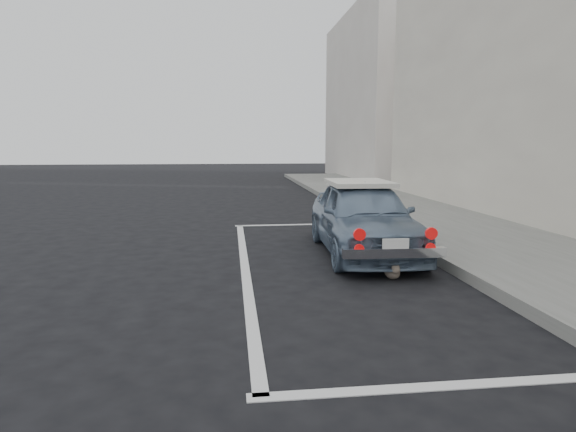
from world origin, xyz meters
name	(u,v)px	position (x,y,z in m)	size (l,w,h in m)	color
ground	(369,359)	(0.00, 0.00, 0.00)	(80.00, 80.00, 0.00)	black
sidewalk	(567,272)	(3.20, 2.00, 0.07)	(2.80, 40.00, 0.15)	slate
building_far	(381,97)	(6.35, 20.00, 4.00)	(3.50, 10.00, 8.00)	beige
pline_rear	(458,385)	(0.50, -0.50, 0.00)	(3.00, 0.12, 0.01)	silver
pline_front	(305,224)	(0.50, 6.50, 0.00)	(3.00, 0.12, 0.01)	silver
pline_side	(245,268)	(-0.90, 3.00, 0.00)	(0.12, 7.00, 0.01)	silver
retro_coupe	(363,217)	(0.97, 3.69, 0.58)	(1.49, 3.43, 1.15)	slate
cat	(393,271)	(0.95, 2.21, 0.10)	(0.19, 0.43, 0.23)	#766A59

